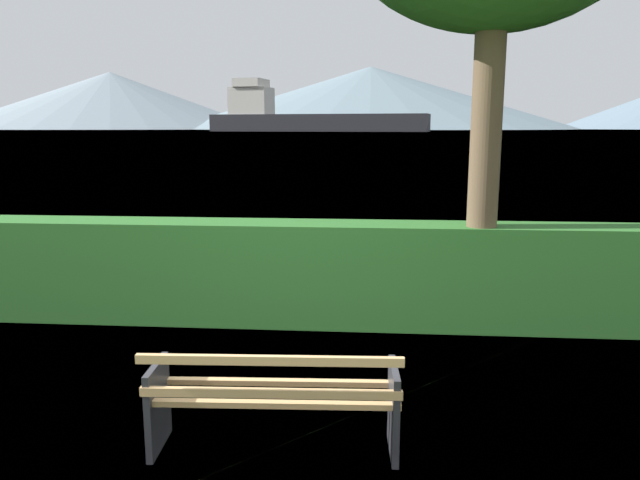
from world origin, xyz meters
TOP-DOWN VIEW (x-y plane):
  - ground_plane at (0.00, 0.00)m, footprint 1400.00×1400.00m
  - water_surface at (0.00, 307.78)m, footprint 620.00×620.00m
  - park_bench at (0.00, -0.06)m, footprint 1.89×0.66m
  - hedge_row at (0.00, 3.05)m, footprint 9.71×0.67m
  - cargo_ship_large at (-32.81, 291.60)m, footprint 106.63×36.38m
  - distant_hills at (-0.75, 582.08)m, footprint 819.47×380.35m

SIDE VIEW (x-z plane):
  - ground_plane at x=0.00m, z-range 0.00..0.00m
  - water_surface at x=0.00m, z-range 0.00..0.00m
  - park_bench at x=0.00m, z-range 0.00..0.86m
  - hedge_row at x=0.00m, z-range 0.00..1.27m
  - cargo_ship_large at x=-32.81m, z-range -5.54..19.59m
  - distant_hills at x=-0.75m, z-range -1.73..56.76m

